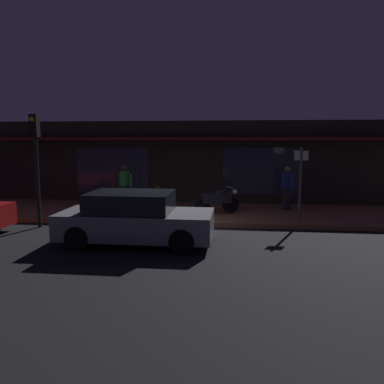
# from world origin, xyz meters

# --- Properties ---
(ground_plane) EXTENTS (60.00, 60.00, 0.00)m
(ground_plane) POSITION_xyz_m (0.00, 0.00, 0.00)
(ground_plane) COLOR black
(sidewalk_slab) EXTENTS (18.00, 4.00, 0.15)m
(sidewalk_slab) POSITION_xyz_m (0.00, 3.00, 0.07)
(sidewalk_slab) COLOR brown
(sidewalk_slab) RESTS_ON ground_plane
(storefront_building) EXTENTS (18.00, 3.30, 3.60)m
(storefront_building) POSITION_xyz_m (0.00, 6.39, 1.80)
(storefront_building) COLOR black
(storefront_building) RESTS_ON ground_plane
(motorcycle) EXTENTS (1.59, 0.89, 0.97)m
(motorcycle) POSITION_xyz_m (1.50, 2.50, 0.65)
(motorcycle) COLOR black
(motorcycle) RESTS_ON sidewalk_slab
(bicycle_parked) EXTENTS (1.64, 0.45, 0.91)m
(bicycle_parked) POSITION_xyz_m (-0.69, 3.53, 0.51)
(bicycle_parked) COLOR black
(bicycle_parked) RESTS_ON sidewalk_slab
(person_photographer) EXTENTS (0.61, 0.42, 1.67)m
(person_photographer) POSITION_xyz_m (-2.24, 3.65, 1.03)
(person_photographer) COLOR #28232D
(person_photographer) RESTS_ON sidewalk_slab
(person_bystander) EXTENTS (0.44, 0.56, 1.67)m
(person_bystander) POSITION_xyz_m (4.08, 3.65, 1.03)
(person_bystander) COLOR #28232D
(person_bystander) RESTS_ON sidewalk_slab
(sign_post) EXTENTS (0.44, 0.09, 2.40)m
(sign_post) POSITION_xyz_m (4.23, 1.58, 1.51)
(sign_post) COLOR #47474C
(sign_post) RESTS_ON sidewalk_slab
(traffic_light_pole) EXTENTS (0.24, 0.33, 3.60)m
(traffic_light_pole) POSITION_xyz_m (-4.16, 0.41, 2.48)
(traffic_light_pole) COLOR black
(traffic_light_pole) RESTS_ON ground_plane
(parked_car_far) EXTENTS (4.11, 1.79, 1.42)m
(parked_car_far) POSITION_xyz_m (-0.56, -1.20, 0.70)
(parked_car_far) COLOR black
(parked_car_far) RESTS_ON ground_plane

